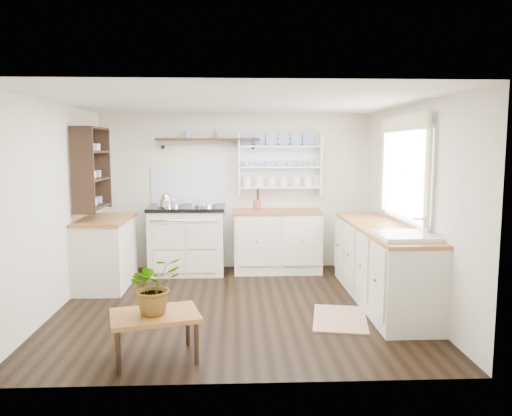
{
  "coord_description": "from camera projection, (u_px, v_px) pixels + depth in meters",
  "views": [
    {
      "loc": [
        -0.02,
        -5.55,
        1.81
      ],
      "look_at": [
        0.23,
        0.25,
        1.1
      ],
      "focal_mm": 35.0,
      "sensor_mm": 36.0,
      "label": 1
    }
  ],
  "objects": [
    {
      "name": "potted_plant",
      "position": [
        154.0,
        285.0,
        4.23
      ],
      "size": [
        0.58,
        0.56,
        0.49
      ],
      "primitive_type": "imported",
      "rotation": [
        0.0,
        0.0,
        0.55
      ],
      "color": "#3F7233",
      "rests_on": "center_table"
    },
    {
      "name": "ceiling",
      "position": [
        236.0,
        102.0,
        5.45
      ],
      "size": [
        4.0,
        3.8,
        0.01
      ],
      "primitive_type": "cube",
      "color": "white",
      "rests_on": "wall_back"
    },
    {
      "name": "utensil_crock",
      "position": [
        257.0,
        205.0,
        7.29
      ],
      "size": [
        0.11,
        0.11,
        0.13
      ],
      "primitive_type": "cylinder",
      "color": "#A1503B",
      "rests_on": "back_cabinets"
    },
    {
      "name": "center_table",
      "position": [
        155.0,
        319.0,
        4.26
      ],
      "size": [
        0.84,
        0.7,
        0.4
      ],
      "rotation": [
        0.0,
        0.0,
        0.26
      ],
      "color": "brown",
      "rests_on": "floor"
    },
    {
      "name": "back_cabinets",
      "position": [
        277.0,
        240.0,
        7.28
      ],
      "size": [
        1.27,
        0.63,
        0.9
      ],
      "color": "beige",
      "rests_on": "floor"
    },
    {
      "name": "high_shelf",
      "position": [
        208.0,
        140.0,
        7.24
      ],
      "size": [
        1.5,
        0.29,
        0.16
      ],
      "color": "black",
      "rests_on": "wall_back"
    },
    {
      "name": "window",
      "position": [
        404.0,
        168.0,
        5.77
      ],
      "size": [
        0.08,
        1.55,
        1.22
      ],
      "color": "white",
      "rests_on": "wall_right"
    },
    {
      "name": "kettle",
      "position": [
        166.0,
        202.0,
        6.99
      ],
      "size": [
        0.19,
        0.19,
        0.24
      ],
      "primitive_type": null,
      "color": "silver",
      "rests_on": "aga_cooker"
    },
    {
      "name": "left_shelving",
      "position": [
        92.0,
        168.0,
        6.35
      ],
      "size": [
        0.28,
        0.8,
        1.05
      ],
      "primitive_type": "cube",
      "color": "black",
      "rests_on": "wall_left"
    },
    {
      "name": "plate_rack",
      "position": [
        279.0,
        164.0,
        7.41
      ],
      "size": [
        1.2,
        0.22,
        0.9
      ],
      "color": "white",
      "rests_on": "wall_back"
    },
    {
      "name": "floor",
      "position": [
        237.0,
        306.0,
        5.73
      ],
      "size": [
        4.0,
        3.8,
        0.01
      ],
      "primitive_type": "cube",
      "color": "black",
      "rests_on": "ground"
    },
    {
      "name": "wall_back",
      "position": [
        236.0,
        191.0,
        7.47
      ],
      "size": [
        4.0,
        0.02,
        2.3
      ],
      "primitive_type": "cube",
      "color": "beige",
      "rests_on": "ground"
    },
    {
      "name": "wall_right",
      "position": [
        412.0,
        205.0,
        5.67
      ],
      "size": [
        0.02,
        3.8,
        2.3
      ],
      "primitive_type": "cube",
      "color": "beige",
      "rests_on": "ground"
    },
    {
      "name": "right_cabinets",
      "position": [
        382.0,
        263.0,
        5.84
      ],
      "size": [
        0.62,
        2.43,
        0.9
      ],
      "color": "beige",
      "rests_on": "floor"
    },
    {
      "name": "aga_cooker",
      "position": [
        187.0,
        239.0,
        7.19
      ],
      "size": [
        1.09,
        0.75,
        1.0
      ],
      "color": "beige",
      "rests_on": "floor"
    },
    {
      "name": "floor_rug",
      "position": [
        340.0,
        319.0,
        5.27
      ],
      "size": [
        0.7,
        0.94,
        0.02
      ],
      "primitive_type": "cube",
      "rotation": [
        0.0,
        0.0,
        -0.19
      ],
      "color": "#967457",
      "rests_on": "floor"
    },
    {
      "name": "left_cabinets",
      "position": [
        106.0,
        251.0,
        6.49
      ],
      "size": [
        0.62,
        1.13,
        0.9
      ],
      "color": "beige",
      "rests_on": "floor"
    },
    {
      "name": "wall_left",
      "position": [
        55.0,
        207.0,
        5.5
      ],
      "size": [
        0.02,
        3.8,
        2.3
      ],
      "primitive_type": "cube",
      "color": "beige",
      "rests_on": "ground"
    },
    {
      "name": "belfast_sink",
      "position": [
        404.0,
        247.0,
        5.06
      ],
      "size": [
        0.55,
        0.6,
        0.45
      ],
      "color": "white",
      "rests_on": "right_cabinets"
    }
  ]
}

